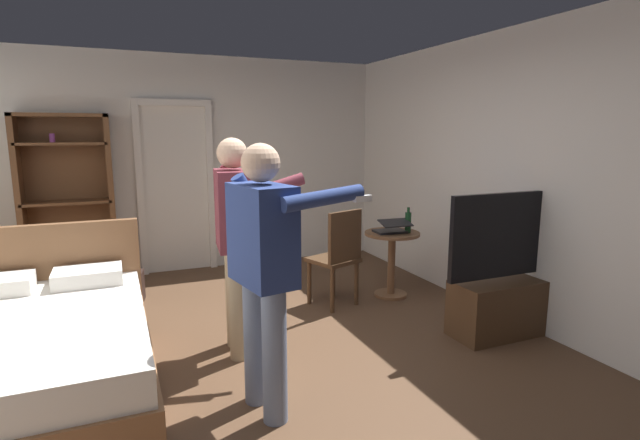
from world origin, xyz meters
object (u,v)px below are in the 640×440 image
wooden_chair (338,254)px  bookshelf (67,195)px  laptop (392,228)px  person_blue_shirt (265,260)px  suitcase_dark (112,289)px  side_table (392,254)px  bottle_on_table (408,222)px  bed (36,355)px  person_striped_shirt (236,231)px  tv_flatscreen (505,292)px

wooden_chair → bookshelf: bearing=143.9°
laptop → person_blue_shirt: person_blue_shirt is taller
suitcase_dark → wooden_chair: bearing=-13.8°
side_table → bottle_on_table: (0.14, -0.08, 0.35)m
bottle_on_table → suitcase_dark: bottle_on_table is taller
bottle_on_table → bed: bearing=-166.8°
laptop → person_striped_shirt: (-1.80, -0.65, 0.24)m
bottle_on_table → wooden_chair: size_ratio=0.27×
wooden_chair → suitcase_dark: (-2.11, 0.95, -0.39)m
bottle_on_table → tv_flatscreen: bearing=-78.4°
bed → side_table: bearing=15.1°
person_striped_shirt → laptop: bearing=19.8°
bookshelf → laptop: size_ratio=5.50×
side_table → bottle_on_table: bearing=-29.7°
laptop → person_striped_shirt: person_striped_shirt is taller
bookshelf → tv_flatscreen: 4.69m
bottle_on_table → person_striped_shirt: (-1.97, -0.61, 0.18)m
person_blue_shirt → bed: bearing=151.7°
bed → suitcase_dark: size_ratio=3.33×
bookshelf → bottle_on_table: 3.78m
tv_flatscreen → wooden_chair: (-1.04, 1.18, 0.16)m
suitcase_dark → person_striped_shirt: bearing=-48.6°
laptop → person_striped_shirt: size_ratio=0.21×
bottle_on_table → suitcase_dark: (-2.91, 0.96, -0.66)m
tv_flatscreen → side_table: tv_flatscreen is taller
bed → person_blue_shirt: size_ratio=1.20×
laptop → side_table: bearing=52.2°
tv_flatscreen → person_striped_shirt: (-2.21, 0.56, 0.61)m
bed → person_blue_shirt: person_blue_shirt is taller
bottle_on_table → suitcase_dark: bearing=161.7°
tv_flatscreen → bottle_on_table: bearing=101.6°
person_striped_shirt → person_blue_shirt: bearing=-92.6°
wooden_chair → person_striped_shirt: size_ratio=0.58×
side_table → wooden_chair: 0.67m
laptop → person_blue_shirt: size_ratio=0.21×
tv_flatscreen → wooden_chair: tv_flatscreen is taller
bookshelf → bed: bearing=-91.3°
bookshelf → person_blue_shirt: bookshelf is taller
laptop → wooden_chair: wooden_chair is taller
tv_flatscreen → bookshelf: bearing=139.7°
tv_flatscreen → wooden_chair: bearing=131.5°
bookshelf → person_blue_shirt: bearing=-68.9°
bottle_on_table → person_blue_shirt: size_ratio=0.16×
bookshelf → person_striped_shirt: bearing=-61.3°
laptop → bottle_on_table: bottle_on_table is taller
tv_flatscreen → person_blue_shirt: 2.35m
wooden_chair → person_blue_shirt: size_ratio=0.59×
bookshelf → side_table: size_ratio=2.77×
wooden_chair → bottle_on_table: bearing=-0.7°
side_table → laptop: bearing=-127.8°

